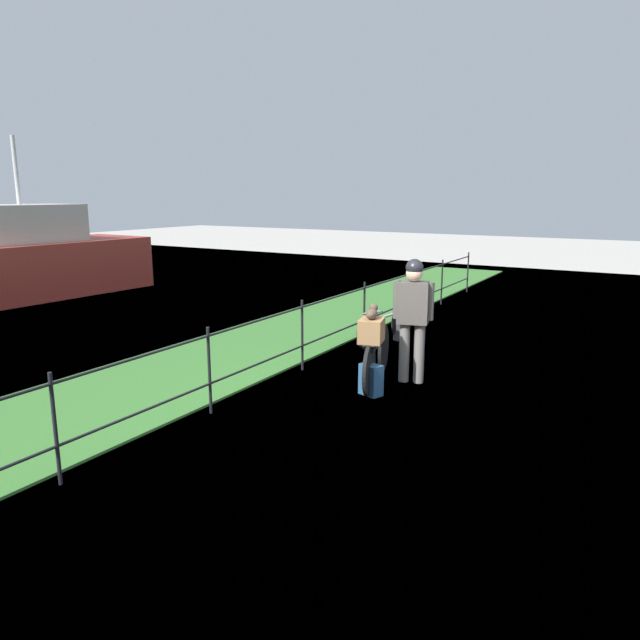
{
  "coord_description": "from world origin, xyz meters",
  "views": [
    {
      "loc": [
        -5.93,
        -2.48,
        2.52
      ],
      "look_at": [
        0.52,
        1.34,
        0.9
      ],
      "focal_mm": 32.96,
      "sensor_mm": 36.0,
      "label": 1
    }
  ],
  "objects_px": {
    "backpack_on_paving": "(371,380)",
    "mooring_bollard": "(399,329)",
    "bicycle_main": "(376,357)",
    "terrier_dog": "(372,313)",
    "cyclist_person": "(413,310)",
    "wooden_crate": "(371,330)",
    "bicycle_parked": "(385,325)",
    "moored_boat_near": "(26,262)"
  },
  "relations": [
    {
      "from": "cyclist_person",
      "to": "backpack_on_paving",
      "type": "relative_size",
      "value": 4.21
    },
    {
      "from": "bicycle_main",
      "to": "wooden_crate",
      "type": "height_order",
      "value": "wooden_crate"
    },
    {
      "from": "backpack_on_paving",
      "to": "cyclist_person",
      "type": "bearing_deg",
      "value": 91.72
    },
    {
      "from": "mooring_bollard",
      "to": "cyclist_person",
      "type": "bearing_deg",
      "value": -152.92
    },
    {
      "from": "bicycle_main",
      "to": "bicycle_parked",
      "type": "height_order",
      "value": "bicycle_main"
    },
    {
      "from": "mooring_bollard",
      "to": "backpack_on_paving",
      "type": "bearing_deg",
      "value": -163.76
    },
    {
      "from": "bicycle_main",
      "to": "wooden_crate",
      "type": "distance_m",
      "value": 0.62
    },
    {
      "from": "terrier_dog",
      "to": "moored_boat_near",
      "type": "height_order",
      "value": "moored_boat_near"
    },
    {
      "from": "bicycle_main",
      "to": "moored_boat_near",
      "type": "relative_size",
      "value": 0.28
    },
    {
      "from": "cyclist_person",
      "to": "moored_boat_near",
      "type": "distance_m",
      "value": 10.78
    },
    {
      "from": "terrier_dog",
      "to": "mooring_bollard",
      "type": "xyz_separation_m",
      "value": [
        2.73,
        0.77,
        -0.86
      ]
    },
    {
      "from": "wooden_crate",
      "to": "bicycle_parked",
      "type": "xyz_separation_m",
      "value": [
        2.38,
        0.88,
        -0.49
      ]
    },
    {
      "from": "bicycle_main",
      "to": "moored_boat_near",
      "type": "height_order",
      "value": "moored_boat_near"
    },
    {
      "from": "bicycle_main",
      "to": "terrier_dog",
      "type": "bearing_deg",
      "value": -164.97
    },
    {
      "from": "bicycle_main",
      "to": "wooden_crate",
      "type": "bearing_deg",
      "value": -164.97
    },
    {
      "from": "bicycle_main",
      "to": "terrier_dog",
      "type": "distance_m",
      "value": 0.79
    },
    {
      "from": "terrier_dog",
      "to": "backpack_on_paving",
      "type": "xyz_separation_m",
      "value": [
        -0.11,
        -0.05,
        -0.85
      ]
    },
    {
      "from": "bicycle_main",
      "to": "cyclist_person",
      "type": "relative_size",
      "value": 1.02
    },
    {
      "from": "backpack_on_paving",
      "to": "mooring_bollard",
      "type": "height_order",
      "value": "backpack_on_paving"
    },
    {
      "from": "cyclist_person",
      "to": "mooring_bollard",
      "type": "distance_m",
      "value": 2.48
    },
    {
      "from": "wooden_crate",
      "to": "backpack_on_paving",
      "type": "distance_m",
      "value": 0.63
    },
    {
      "from": "mooring_bollard",
      "to": "bicycle_parked",
      "type": "distance_m",
      "value": 0.41
    },
    {
      "from": "bicycle_main",
      "to": "terrier_dog",
      "type": "relative_size",
      "value": 5.29
    },
    {
      "from": "backpack_on_paving",
      "to": "mooring_bollard",
      "type": "distance_m",
      "value": 2.96
    },
    {
      "from": "bicycle_main",
      "to": "cyclist_person",
      "type": "bearing_deg",
      "value": -54.37
    },
    {
      "from": "bicycle_main",
      "to": "mooring_bollard",
      "type": "bearing_deg",
      "value": 15.94
    },
    {
      "from": "wooden_crate",
      "to": "terrier_dog",
      "type": "distance_m",
      "value": 0.23
    },
    {
      "from": "bicycle_main",
      "to": "bicycle_parked",
      "type": "xyz_separation_m",
      "value": [
        1.99,
        0.78,
        -0.03
      ]
    },
    {
      "from": "bicycle_main",
      "to": "wooden_crate",
      "type": "xyz_separation_m",
      "value": [
        -0.39,
        -0.11,
        0.47
      ]
    },
    {
      "from": "backpack_on_paving",
      "to": "terrier_dog",
      "type": "bearing_deg",
      "value": 135.27
    },
    {
      "from": "terrier_dog",
      "to": "cyclist_person",
      "type": "xyz_separation_m",
      "value": [
        0.65,
        -0.29,
        -0.05
      ]
    },
    {
      "from": "backpack_on_paving",
      "to": "moored_boat_near",
      "type": "height_order",
      "value": "moored_boat_near"
    },
    {
      "from": "wooden_crate",
      "to": "bicycle_parked",
      "type": "distance_m",
      "value": 2.59
    },
    {
      "from": "bicycle_main",
      "to": "mooring_bollard",
      "type": "distance_m",
      "value": 2.46
    },
    {
      "from": "wooden_crate",
      "to": "bicycle_main",
      "type": "bearing_deg",
      "value": 15.03
    },
    {
      "from": "cyclist_person",
      "to": "moored_boat_near",
      "type": "relative_size",
      "value": 0.28
    },
    {
      "from": "mooring_bollard",
      "to": "bicycle_parked",
      "type": "height_order",
      "value": "bicycle_parked"
    },
    {
      "from": "mooring_bollard",
      "to": "bicycle_parked",
      "type": "bearing_deg",
      "value": 164.65
    },
    {
      "from": "backpack_on_paving",
      "to": "mooring_bollard",
      "type": "xyz_separation_m",
      "value": [
        2.84,
        0.83,
        -0.01
      ]
    },
    {
      "from": "bicycle_parked",
      "to": "mooring_bollard",
      "type": "bearing_deg",
      "value": -15.35
    },
    {
      "from": "wooden_crate",
      "to": "mooring_bollard",
      "type": "bearing_deg",
      "value": 15.81
    },
    {
      "from": "wooden_crate",
      "to": "backpack_on_paving",
      "type": "xyz_separation_m",
      "value": [
        -0.09,
        -0.05,
        -0.62
      ]
    }
  ]
}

